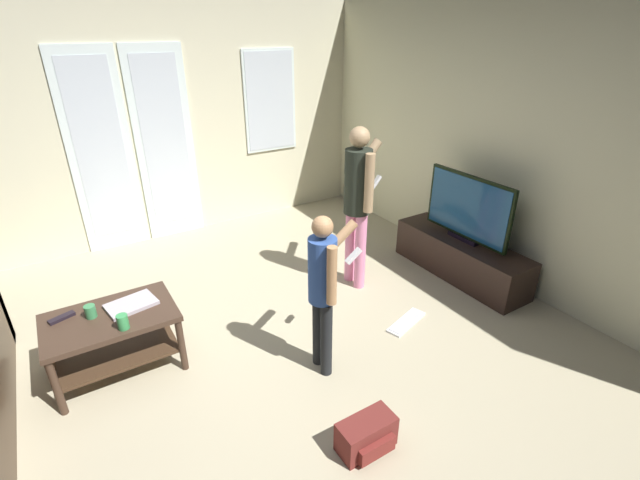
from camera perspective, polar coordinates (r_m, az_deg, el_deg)
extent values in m
cube|color=#B7AB8A|center=(3.52, -9.14, -15.72)|extent=(5.45, 5.47, 0.02)
cube|color=beige|center=(5.36, -22.17, 13.22)|extent=(5.45, 0.06, 2.60)
cube|color=white|center=(5.32, -26.28, 9.69)|extent=(0.64, 0.02, 2.18)
cube|color=silver|center=(5.29, -26.36, 10.17)|extent=(0.48, 0.01, 1.88)
cube|color=white|center=(5.42, -19.23, 11.18)|extent=(0.64, 0.02, 2.18)
cube|color=silver|center=(5.39, -19.27, 11.66)|extent=(0.48, 0.01, 1.88)
cube|color=white|center=(5.78, -6.44, 17.29)|extent=(0.69, 0.02, 1.21)
cube|color=silver|center=(5.76, -6.38, 17.28)|extent=(0.63, 0.01, 1.15)
cube|color=beige|center=(4.50, 23.29, 10.86)|extent=(0.06, 5.47, 2.60)
cube|color=#402D21|center=(3.49, -25.41, -9.05)|extent=(0.87, 0.56, 0.04)
cube|color=#412C1B|center=(3.65, -24.53, -12.82)|extent=(0.79, 0.48, 0.02)
cylinder|color=#402D21|center=(3.43, -30.77, -16.02)|extent=(0.05, 0.05, 0.44)
cylinder|color=#402D21|center=(3.46, -17.36, -12.72)|extent=(0.05, 0.05, 0.44)
cylinder|color=#402D21|center=(3.83, -31.26, -11.52)|extent=(0.05, 0.05, 0.44)
cylinder|color=#402D21|center=(3.85, -19.41, -8.64)|extent=(0.05, 0.05, 0.44)
cube|color=black|center=(4.69, 17.58, -2.14)|extent=(0.42, 1.44, 0.40)
cube|color=black|center=(4.33, 24.57, -5.58)|extent=(0.36, 0.02, 0.22)
cube|color=black|center=(4.60, 17.94, 0.26)|extent=(0.08, 0.34, 0.04)
cube|color=black|center=(4.47, 18.51, 4.05)|extent=(0.04, 0.97, 0.62)
cube|color=navy|center=(4.46, 18.34, 4.01)|extent=(0.00, 0.92, 0.57)
cylinder|color=pink|center=(4.21, 5.20, -1.55)|extent=(0.10, 0.10, 0.75)
cylinder|color=pink|center=(4.33, 3.93, -0.70)|extent=(0.10, 0.10, 0.75)
cylinder|color=#242920|center=(4.01, 4.90, 7.45)|extent=(0.25, 0.25, 0.59)
sphere|color=tan|center=(3.90, 5.12, 13.06)|extent=(0.18, 0.18, 0.18)
cylinder|color=tan|center=(3.87, 6.35, 7.23)|extent=(0.09, 0.09, 0.52)
cylinder|color=tan|center=(4.20, 5.51, 9.65)|extent=(0.40, 0.09, 0.45)
cube|color=white|center=(4.36, 7.20, 7.43)|extent=(0.11, 0.04, 0.13)
cylinder|color=black|center=(3.22, 0.83, -12.70)|extent=(0.08, 0.08, 0.60)
cylinder|color=black|center=(3.31, -0.24, -11.45)|extent=(0.08, 0.08, 0.60)
cylinder|color=#32549F|center=(2.97, 0.31, -3.92)|extent=(0.20, 0.20, 0.47)
sphere|color=tan|center=(2.82, 0.32, 1.72)|extent=(0.14, 0.14, 0.14)
cylinder|color=tan|center=(2.86, 1.52, -4.64)|extent=(0.07, 0.07, 0.42)
cylinder|color=tan|center=(3.09, 1.84, -0.52)|extent=(0.37, 0.10, 0.32)
cube|color=white|center=(3.22, 4.32, -2.05)|extent=(0.13, 0.05, 0.11)
cube|color=maroon|center=(2.91, 5.96, -23.55)|extent=(0.35, 0.18, 0.21)
cube|color=maroon|center=(2.88, 7.36, -25.20)|extent=(0.25, 0.04, 0.10)
cube|color=white|center=(3.95, 11.02, -10.30)|extent=(0.46, 0.25, 0.02)
cube|color=silver|center=(3.94, 11.04, -10.17)|extent=(0.41, 0.21, 0.00)
cube|color=#B9AEB7|center=(3.51, -23.10, -7.62)|extent=(0.37, 0.28, 0.03)
cylinder|color=#389551|center=(3.28, -24.02, -9.59)|extent=(0.07, 0.07, 0.10)
cylinder|color=#3C8950|center=(3.49, -27.42, -8.15)|extent=(0.07, 0.07, 0.09)
cube|color=black|center=(3.59, -30.27, -8.62)|extent=(0.18, 0.10, 0.02)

